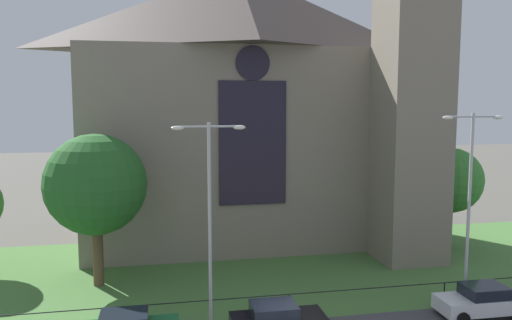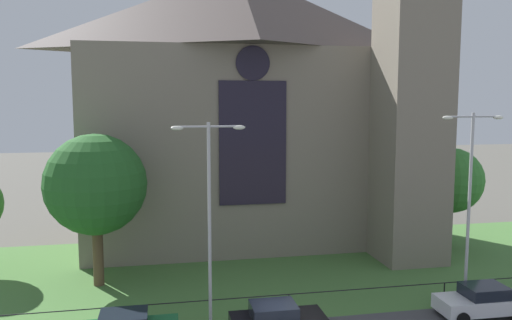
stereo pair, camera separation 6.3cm
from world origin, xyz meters
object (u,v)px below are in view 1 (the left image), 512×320
church_building (249,103)px  tree_right_far (450,180)px  streetlamp_near (210,200)px  parked_car_white (481,301)px  streetlamp_far (470,186)px  tree_left_near (96,185)px  parked_car_black (277,320)px

church_building → tree_right_far: 15.63m
streetlamp_near → parked_car_white: streetlamp_near is taller
church_building → streetlamp_near: church_building is taller
streetlamp_far → parked_car_white: streetlamp_far is taller
streetlamp_near → streetlamp_far: 13.24m
tree_right_far → streetlamp_far: streetlamp_far is taller
tree_left_near → parked_car_white: bearing=-23.1°
tree_right_far → streetlamp_near: size_ratio=0.75×
church_building → tree_left_near: bearing=-140.4°
tree_left_near → parked_car_white: (18.72, -8.00, -5.03)m
tree_right_far → streetlamp_far: (-5.18, -10.11, 1.39)m
tree_right_far → parked_car_black: tree_right_far is taller
streetlamp_far → parked_car_black: streetlamp_far is taller
church_building → tree_left_near: size_ratio=3.01×
tree_left_near → tree_right_far: 24.40m
streetlamp_near → streetlamp_far: (13.24, -0.00, 0.20)m
tree_left_near → parked_car_white: 20.97m
church_building → parked_car_white: church_building is taller
church_building → streetlamp_near: size_ratio=2.75×
tree_left_near → streetlamp_near: streetlamp_near is taller
church_building → parked_car_black: 19.36m
parked_car_black → streetlamp_far: bearing=10.6°
tree_right_far → tree_left_near: bearing=-171.2°
streetlamp_far → tree_left_near: bearing=161.4°
church_building → streetlamp_near: 16.15m
parked_car_white → church_building: bearing=-62.1°
church_building → streetlamp_near: bearing=-107.2°
parked_car_white → tree_left_near: bearing=-22.4°
streetlamp_near → tree_right_far: bearing=28.8°
church_building → tree_right_far: church_building is taller
tree_right_far → streetlamp_near: bearing=-151.2°
church_building → tree_right_far: (13.82, -4.74, -5.55)m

